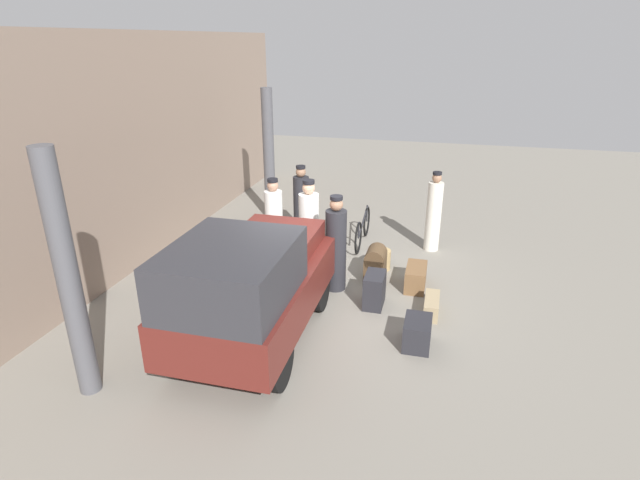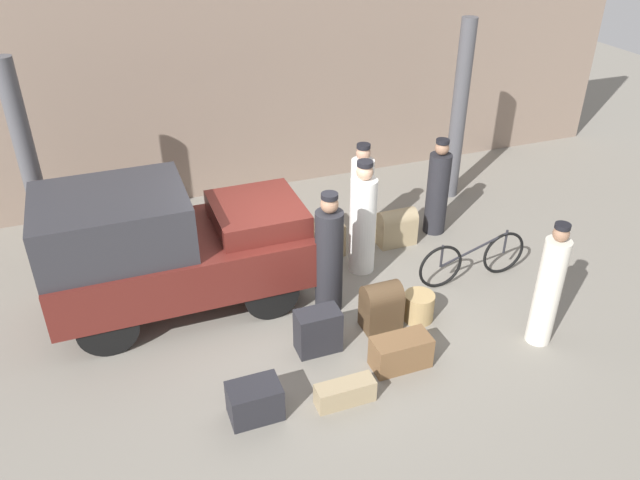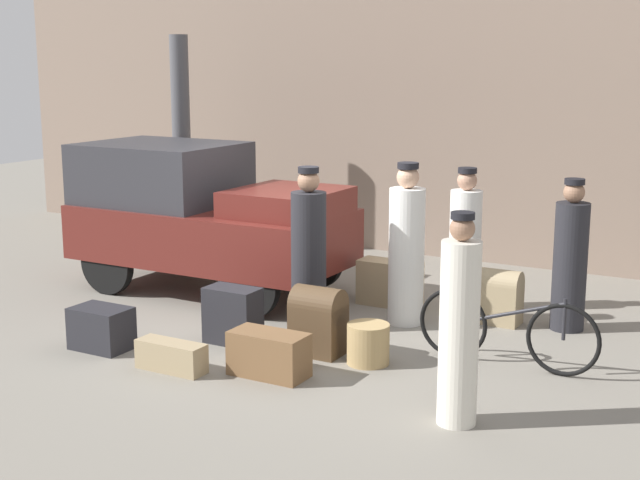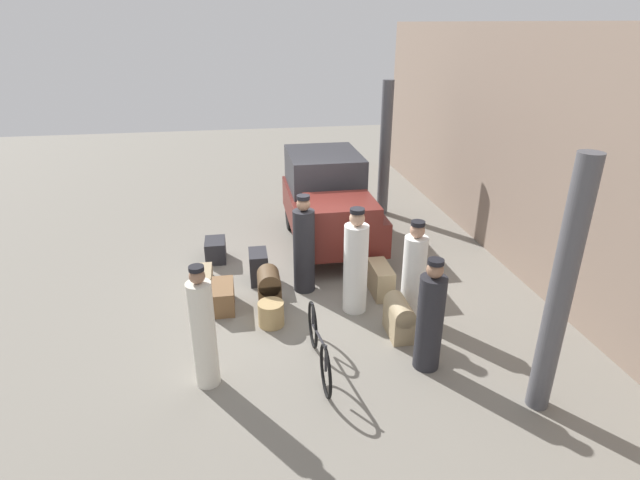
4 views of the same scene
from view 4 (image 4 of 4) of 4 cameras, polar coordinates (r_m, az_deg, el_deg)
name	(u,v)px [view 4 (image 4 of 4)]	position (r m, az deg, el deg)	size (l,w,h in m)	color
ground_plane	(308,283)	(9.38, -1.41, -4.92)	(30.00, 30.00, 0.00)	gray
station_building_facade	(528,156)	(9.94, 22.69, 8.85)	(16.00, 0.15, 4.50)	gray
canopy_pillar_left	(385,150)	(12.46, 7.44, 10.22)	(0.28, 0.28, 3.27)	#4C4C51
canopy_pillar_right	(561,292)	(6.39, 25.81, -5.39)	(0.28, 0.28, 3.27)	#4C4C51
truck	(328,199)	(10.76, 0.97, 4.76)	(3.47, 1.68, 1.86)	black
bicycle	(319,346)	(7.07, -0.14, -11.98)	(1.80, 0.04, 0.75)	black
wicker_basket	(271,314)	(8.11, -5.61, -8.38)	(0.42, 0.42, 0.40)	tan
porter_carrying_trunk	(430,319)	(7.04, 12.46, -8.86)	(0.37, 0.37, 1.67)	#232328
porter_standing_middle	(203,332)	(6.72, -13.20, -10.15)	(0.32, 0.32, 1.76)	silver
porter_lifting_near_truck	(356,265)	(8.19, 4.09, -2.90)	(0.40, 0.40, 1.82)	white
conductor_in_dark_uniform	(304,248)	(8.80, -1.84, -0.92)	(0.38, 0.38, 1.80)	#232328
porter_with_bicycle	(414,275)	(8.14, 10.66, -3.91)	(0.37, 0.37, 1.69)	white
trunk_umber_medium	(259,267)	(9.38, -7.03, -3.05)	(0.57, 0.33, 0.59)	#232328
suitcase_small_leather	(205,277)	(9.51, -12.96, -4.19)	(0.71, 0.24, 0.29)	#9E8966
trunk_barrel_dark	(399,317)	(7.85, 9.01, -8.65)	(0.63, 0.32, 0.62)	#9E8966
suitcase_black_upright	(380,280)	(8.98, 6.91, -4.51)	(0.76, 0.33, 0.55)	#9E8966
suitcase_tan_flat	(216,250)	(10.39, -11.85, -1.13)	(0.60, 0.40, 0.44)	#232328
trunk_large_brown	(223,297)	(8.67, -11.00, -6.36)	(0.74, 0.37, 0.42)	brown
trunk_wicker_pale	(269,288)	(8.51, -5.82, -5.43)	(0.50, 0.38, 0.70)	#4C3823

